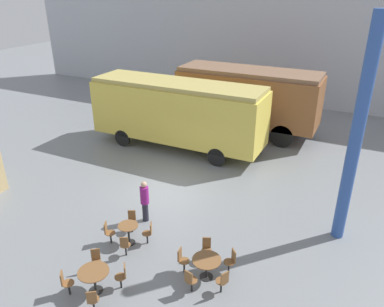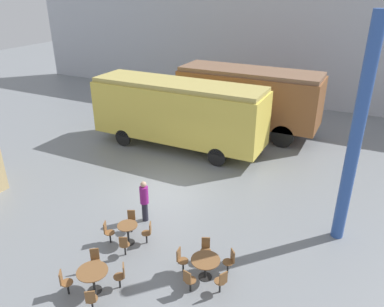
% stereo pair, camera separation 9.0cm
% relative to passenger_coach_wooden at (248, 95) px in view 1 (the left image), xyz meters
% --- Properties ---
extents(ground_plane, '(80.00, 80.00, 0.00)m').
position_rel_passenger_coach_wooden_xyz_m(ground_plane, '(-0.95, -8.54, -2.39)').
color(ground_plane, gray).
extents(backdrop_wall, '(44.00, 0.15, 9.00)m').
position_rel_passenger_coach_wooden_xyz_m(backdrop_wall, '(-0.95, 7.07, 2.11)').
color(backdrop_wall, '#B2B7C1').
rests_on(backdrop_wall, ground_plane).
extents(passenger_coach_wooden, '(8.53, 2.88, 3.98)m').
position_rel_passenger_coach_wooden_xyz_m(passenger_coach_wooden, '(0.00, 0.00, 0.00)').
color(passenger_coach_wooden, brown).
rests_on(passenger_coach_wooden, ground_plane).
extents(passenger_coach_vintage, '(9.76, 2.73, 3.80)m').
position_rel_passenger_coach_wooden_xyz_m(passenger_coach_vintage, '(-2.76, -3.95, -0.19)').
color(passenger_coach_vintage, '#E0C64C').
rests_on(passenger_coach_vintage, ground_plane).
extents(cafe_table_near, '(0.95, 0.95, 0.77)m').
position_rel_passenger_coach_wooden_xyz_m(cafe_table_near, '(0.18, -14.85, -1.76)').
color(cafe_table_near, black).
rests_on(cafe_table_near, ground_plane).
extents(cafe_table_mid, '(0.93, 0.93, 0.72)m').
position_rel_passenger_coach_wooden_xyz_m(cafe_table_mid, '(3.00, -12.81, -1.81)').
color(cafe_table_mid, black).
rests_on(cafe_table_mid, ground_plane).
extents(cafe_table_far, '(0.73, 0.73, 0.78)m').
position_rel_passenger_coach_wooden_xyz_m(cafe_table_far, '(-0.24, -12.46, -1.82)').
color(cafe_table_far, black).
rests_on(cafe_table_far, ground_plane).
extents(cafe_chair_0, '(0.40, 0.40, 0.87)m').
position_rel_passenger_coach_wooden_xyz_m(cafe_chair_0, '(0.68, -15.54, -1.88)').
color(cafe_chair_0, black).
rests_on(cafe_chair_0, ground_plane).
extents(cafe_chair_1, '(0.40, 0.40, 0.87)m').
position_rel_passenger_coach_wooden_xyz_m(cafe_chair_1, '(0.86, -14.36, -1.88)').
color(cafe_chair_1, black).
rests_on(cafe_chair_1, ground_plane).
extents(cafe_chair_2, '(0.40, 0.40, 0.87)m').
position_rel_passenger_coach_wooden_xyz_m(cafe_chair_2, '(-0.32, -14.17, -1.88)').
color(cafe_chair_2, black).
rests_on(cafe_chair_2, ground_plane).
extents(cafe_chair_3, '(0.40, 0.40, 0.87)m').
position_rel_passenger_coach_wooden_xyz_m(cafe_chair_3, '(-0.51, -15.35, -1.88)').
color(cafe_chair_3, black).
rests_on(cafe_chair_3, ground_plane).
extents(cafe_chair_4, '(0.38, 0.40, 0.87)m').
position_rel_passenger_coach_wooden_xyz_m(cafe_chair_4, '(2.66, -12.04, -1.88)').
color(cafe_chair_4, black).
rests_on(cafe_chair_4, ground_plane).
extents(cafe_chair_5, '(0.37, 0.36, 0.87)m').
position_rel_passenger_coach_wooden_xyz_m(cafe_chair_5, '(2.17, -12.90, -1.88)').
color(cafe_chair_5, black).
rests_on(cafe_chair_5, ground_plane).
extents(cafe_chair_6, '(0.36, 0.38, 0.87)m').
position_rel_passenger_coach_wooden_xyz_m(cafe_chair_6, '(2.83, -13.63, -1.88)').
color(cafe_chair_6, black).
rests_on(cafe_chair_6, ground_plane).
extents(cafe_chair_7, '(0.40, 0.39, 0.87)m').
position_rel_passenger_coach_wooden_xyz_m(cafe_chair_7, '(3.73, -13.23, -1.88)').
color(cafe_chair_7, black).
rests_on(cafe_chair_7, ground_plane).
extents(cafe_chair_8, '(0.40, 0.40, 0.87)m').
position_rel_passenger_coach_wooden_xyz_m(cafe_chair_8, '(3.62, -12.25, -1.88)').
color(cafe_chair_8, black).
rests_on(cafe_chair_8, ground_plane).
extents(cafe_chair_9, '(0.40, 0.38, 0.87)m').
position_rel_passenger_coach_wooden_xyz_m(cafe_chair_9, '(0.43, -12.14, -1.88)').
color(cafe_chair_9, black).
rests_on(cafe_chair_9, ground_plane).
extents(cafe_chair_10, '(0.38, 0.40, 0.87)m').
position_rel_passenger_coach_wooden_xyz_m(cafe_chair_10, '(-0.55, -11.79, -1.88)').
color(cafe_chair_10, black).
rests_on(cafe_chair_10, ground_plane).
extents(cafe_chair_11, '(0.40, 0.38, 0.87)m').
position_rel_passenger_coach_wooden_xyz_m(cafe_chair_11, '(-0.90, -12.77, -1.88)').
color(cafe_chair_11, black).
rests_on(cafe_chair_11, ground_plane).
extents(cafe_chair_12, '(0.38, 0.40, 0.87)m').
position_rel_passenger_coach_wooden_xyz_m(cafe_chair_12, '(0.08, -13.13, -1.88)').
color(cafe_chair_12, black).
rests_on(cafe_chair_12, ground_plane).
extents(visitor_person, '(0.34, 0.34, 1.75)m').
position_rel_passenger_coach_wooden_xyz_m(visitor_person, '(-0.48, -10.97, -1.44)').
color(visitor_person, '#262633').
rests_on(visitor_person, ground_plane).
extents(support_pillar, '(0.44, 0.44, 8.00)m').
position_rel_passenger_coach_wooden_xyz_m(support_pillar, '(6.52, -8.62, 1.61)').
color(support_pillar, '#2D519E').
rests_on(support_pillar, ground_plane).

